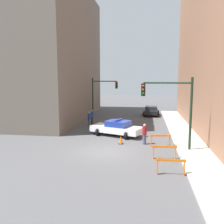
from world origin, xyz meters
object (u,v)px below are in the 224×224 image
(pedestrian_sidewalk, at_px, (144,134))
(barrier_back, at_px, (160,138))
(parked_car_near, at_px, (151,111))
(barrier_front, at_px, (171,164))
(traffic_light_near, at_px, (174,102))
(traffic_light_far, at_px, (101,92))
(pedestrian_crossing, at_px, (90,119))
(police_car, at_px, (117,128))
(barrier_mid, at_px, (165,150))
(pedestrian_corner, at_px, (92,117))
(traffic_cone, at_px, (121,140))

(pedestrian_sidewalk, bearing_deg, barrier_back, 25.47)
(parked_car_near, distance_m, barrier_front, 21.72)
(pedestrian_sidewalk, bearing_deg, traffic_light_near, 8.71)
(traffic_light_far, distance_m, pedestrian_sidewalk, 14.53)
(traffic_light_near, bearing_deg, pedestrian_crossing, 136.18)
(barrier_back, bearing_deg, pedestrian_crossing, 137.03)
(police_car, distance_m, parked_car_near, 13.30)
(police_car, xyz_separation_m, barrier_mid, (3.89, -6.14, -0.11))
(traffic_light_far, height_order, pedestrian_corner, traffic_light_far)
(traffic_light_near, bearing_deg, pedestrian_sidewalk, 146.30)
(pedestrian_corner, relative_size, traffic_cone, 2.53)
(pedestrian_crossing, bearing_deg, police_car, 176.34)
(parked_car_near, height_order, barrier_back, parked_car_near)
(pedestrian_crossing, xyz_separation_m, traffic_cone, (4.07, -6.47, -0.54))
(pedestrian_crossing, relative_size, barrier_back, 1.04)
(traffic_light_far, bearing_deg, barrier_mid, -66.20)
(police_car, xyz_separation_m, pedestrian_crossing, (-3.39, 3.66, 0.14))
(pedestrian_crossing, height_order, barrier_front, pedestrian_crossing)
(traffic_light_near, bearing_deg, traffic_light_far, 119.13)
(traffic_light_far, xyz_separation_m, pedestrian_corner, (-0.08, -5.09, -2.54))
(pedestrian_sidewalk, bearing_deg, pedestrian_crossing, 175.66)
(barrier_back, bearing_deg, traffic_light_near, -50.11)
(barrier_mid, relative_size, traffic_cone, 2.44)
(traffic_light_near, height_order, traffic_light_far, traffic_light_near)
(traffic_light_near, distance_m, parked_car_near, 17.21)
(police_car, distance_m, pedestrian_corner, 6.32)
(barrier_back, bearing_deg, pedestrian_sidewalk, 163.07)
(police_car, distance_m, barrier_front, 9.72)
(traffic_light_near, bearing_deg, barrier_mid, -109.73)
(pedestrian_sidewalk, relative_size, barrier_mid, 1.04)
(pedestrian_sidewalk, height_order, traffic_cone, pedestrian_sidewalk)
(pedestrian_corner, xyz_separation_m, barrier_mid, (7.36, -11.42, -0.24))
(traffic_light_near, distance_m, barrier_mid, 3.67)
(traffic_light_near, relative_size, police_car, 1.03)
(pedestrian_crossing, relative_size, barrier_mid, 1.04)
(traffic_light_near, height_order, pedestrian_sidewalk, traffic_light_near)
(traffic_cone, bearing_deg, barrier_mid, -46.09)
(barrier_back, bearing_deg, pedestrian_corner, 131.17)
(traffic_light_far, distance_m, police_car, 11.23)
(traffic_light_far, bearing_deg, pedestrian_corner, -90.91)
(barrier_back, xyz_separation_m, traffic_cone, (-3.11, 0.22, -0.30))
(traffic_light_far, xyz_separation_m, pedestrian_crossing, (-0.00, -6.70, -2.54))
(pedestrian_crossing, height_order, pedestrian_corner, same)
(traffic_light_far, relative_size, pedestrian_sidewalk, 3.13)
(pedestrian_sidewalk, distance_m, barrier_front, 6.37)
(police_car, relative_size, pedestrian_sidewalk, 3.04)
(traffic_cone, bearing_deg, traffic_light_near, -17.35)
(parked_car_near, distance_m, pedestrian_crossing, 11.40)
(pedestrian_corner, bearing_deg, barrier_mid, -57.85)
(traffic_light_far, relative_size, pedestrian_crossing, 3.13)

